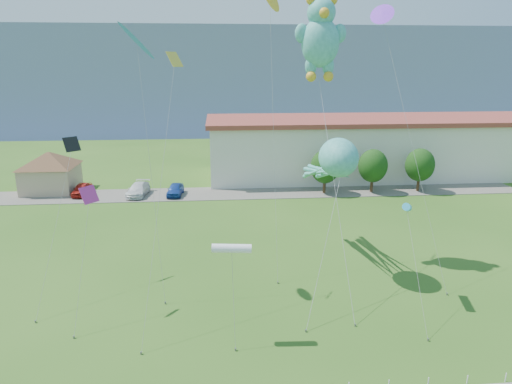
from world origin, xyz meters
The scene contains 21 objects.
ground centered at (0.00, 0.00, 0.00)m, with size 160.00×160.00×0.00m, color #2E5718.
parking_strip centered at (0.00, 35.00, 0.03)m, with size 70.00×6.00×0.06m, color #59544C.
hill_ridge centered at (0.00, 120.00, 12.50)m, with size 160.00×50.00×25.00m, color slate.
pavilion centered at (-24.00, 38.00, 3.02)m, with size 9.20×9.20×5.00m.
warehouse centered at (26.00, 44.00, 4.12)m, with size 61.00×15.00×8.20m.
tree_near centered at (10.00, 34.00, 3.39)m, with size 3.60×3.60×5.47m.
tree_mid centered at (16.00, 34.00, 3.39)m, with size 3.60×3.60×5.47m.
tree_far centered at (22.00, 34.00, 3.39)m, with size 3.60×3.60×5.47m.
parked_car_red centered at (-19.66, 35.65, 0.78)m, with size 1.71×4.24×1.44m, color #B21E15.
parked_car_white centered at (-12.79, 34.90, 0.79)m, with size 2.06×5.06×1.47m, color silver.
parked_car_blue centered at (-8.31, 34.56, 0.78)m, with size 1.70×4.21×1.44m, color #1A3E94.
octopus_kite centered at (5.46, 12.95, 8.18)m, with size 4.99×14.91×10.38m.
teddy_bear_kite centered at (4.84, 15.94, 17.40)m, with size 3.92×12.98×20.35m.
small_kite_white centered at (-2.41, 3.89, 5.46)m, with size 0.50×2.65×5.93m.
small_kite_cyan centered at (9.09, 7.60, 6.36)m, with size 0.66×6.40×6.85m.
small_kite_orange centered at (1.20, 17.75, 19.96)m, with size 1.80×8.39×21.22m.
small_kite_black centered at (-13.58, 12.89, 8.73)m, with size 1.70×8.09×10.27m.
small_kite_yellow centered at (-5.96, 10.23, 13.47)m, with size 2.47×9.64×16.09m.
small_kite_blue centered at (-8.10, 11.88, 16.45)m, with size 2.33×4.71×17.52m.
small_kite_purple centered at (9.81, 16.40, 18.59)m, with size 3.70×9.80×19.79m.
small_kite_pink centered at (-11.11, 7.95, 6.85)m, with size 1.29×4.59×7.98m.
Camera 1 is at (-3.07, -19.61, 15.20)m, focal length 32.00 mm.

